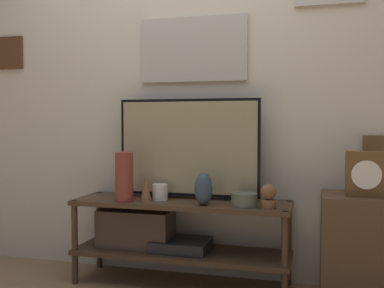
{
  "coord_description": "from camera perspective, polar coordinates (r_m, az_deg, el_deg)",
  "views": [
    {
      "loc": [
        0.82,
        -2.49,
        1.04
      ],
      "look_at": [
        0.07,
        0.24,
        0.91
      ],
      "focal_mm": 42.0,
      "sensor_mm": 36.0,
      "label": 1
    }
  ],
  "objects": [
    {
      "name": "vase_urn_stoneware",
      "position": [
        2.73,
        1.46,
        -5.71
      ],
      "size": [
        0.11,
        0.12,
        0.2
      ],
      "color": "#2D4251",
      "rests_on": "media_console"
    },
    {
      "name": "media_console",
      "position": [
        2.97,
        -3.6,
        -10.9
      ],
      "size": [
        1.39,
        0.4,
        0.54
      ],
      "color": "#422D1E",
      "rests_on": "ground_plane"
    },
    {
      "name": "vase_slim_bronze",
      "position": [
        2.86,
        -5.88,
        -5.53
      ],
      "size": [
        0.07,
        0.07,
        0.18
      ],
      "color": "brown",
      "rests_on": "media_console"
    },
    {
      "name": "vase_tall_ceramic",
      "position": [
        2.88,
        -8.59,
        -4.14
      ],
      "size": [
        0.11,
        0.11,
        0.31
      ],
      "color": "brown",
      "rests_on": "media_console"
    },
    {
      "name": "side_table",
      "position": [
        2.85,
        19.96,
        -12.3
      ],
      "size": [
        0.38,
        0.37,
        0.62
      ],
      "color": "#513823",
      "rests_on": "ground_plane"
    },
    {
      "name": "vase_wide_bowl",
      "position": [
        2.71,
        6.63,
        -7.05
      ],
      "size": [
        0.16,
        0.16,
        0.08
      ],
      "color": "#4C5647",
      "rests_on": "media_console"
    },
    {
      "name": "wall_back",
      "position": [
        3.11,
        -0.02,
        8.56
      ],
      "size": [
        6.4,
        0.08,
        2.7
      ],
      "color": "beige",
      "rests_on": "ground_plane"
    },
    {
      "name": "television",
      "position": [
        2.93,
        -0.44,
        -0.47
      ],
      "size": [
        0.94,
        0.05,
        0.65
      ],
      "color": "black",
      "rests_on": "media_console"
    },
    {
      "name": "candle_jar",
      "position": [
        2.92,
        -4.07,
        -6.1
      ],
      "size": [
        0.1,
        0.1,
        0.1
      ],
      "color": "silver",
      "rests_on": "media_console"
    },
    {
      "name": "decorative_bust",
      "position": [
        2.67,
        9.68,
        -6.49
      ],
      "size": [
        0.09,
        0.09,
        0.14
      ],
      "color": "brown",
      "rests_on": "media_console"
    },
    {
      "name": "mantel_clock",
      "position": [
        2.74,
        21.17,
        -3.56
      ],
      "size": [
        0.22,
        0.11,
        0.26
      ],
      "color": "brown",
      "rests_on": "side_table"
    }
  ]
}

